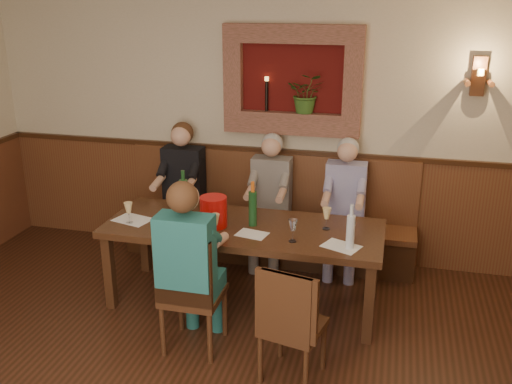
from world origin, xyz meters
TOP-DOWN VIEW (x-y plane):
  - room_shell at (0.00, 0.00)m, footprint 6.04×6.04m
  - wainscoting at (0.00, -0.00)m, footprint 6.02×6.02m
  - wall_niche at (0.24, 2.94)m, footprint 1.36×0.30m
  - wall_sconce at (1.90, 2.93)m, footprint 0.25×0.20m
  - dining_table at (0.00, 1.85)m, footprint 2.40×0.90m
  - bench at (0.00, 2.79)m, footprint 3.00×0.45m
  - chair_near_left at (-0.20, 1.09)m, footprint 0.44×0.44m
  - chair_near_right at (0.61, 0.90)m, footprint 0.49×0.49m
  - person_bench_left at (-0.90, 2.69)m, footprint 0.42×0.51m
  - person_bench_mid at (0.04, 2.69)m, footprint 0.39×0.48m
  - person_bench_right at (0.79, 2.69)m, footprint 0.39×0.48m
  - person_chair_front at (-0.20, 1.07)m, footprint 0.42×0.51m
  - spittoon_bucket at (-0.25, 1.78)m, footprint 0.25×0.25m
  - wine_bottle_green_a at (0.08, 1.88)m, footprint 0.09×0.09m
  - wine_bottle_green_b at (-0.59, 1.97)m, footprint 0.10×0.10m
  - water_bottle at (0.94, 1.61)m, footprint 0.09×0.09m
  - tasting_sheet_a at (-0.99, 1.74)m, footprint 0.37×0.30m
  - tasting_sheet_b at (0.12, 1.68)m, footprint 0.28×0.23m
  - tasting_sheet_c at (0.87, 1.62)m, footprint 0.34×0.30m
  - tasting_sheet_d at (-0.26, 1.57)m, footprint 0.30×0.25m
  - wine_glass_0 at (0.47, 1.63)m, footprint 0.08×0.08m
  - wine_glass_1 at (0.93, 1.68)m, footprint 0.08×0.08m
  - wine_glass_2 at (-0.53, 1.65)m, footprint 0.08×0.08m
  - wine_glass_3 at (-0.98, 1.66)m, footprint 0.08×0.08m
  - wine_glass_4 at (-0.69, 1.94)m, footprint 0.08×0.08m
  - wine_glass_5 at (-0.17, 1.59)m, footprint 0.08×0.08m
  - wine_glass_6 at (0.71, 1.95)m, footprint 0.08×0.08m
  - wine_glass_7 at (-0.34, 1.93)m, footprint 0.08×0.08m

SIDE VIEW (x-z plane):
  - chair_near_right at x=0.61m, z-range -0.19..0.73m
  - chair_near_left at x=-0.20m, z-range -0.21..0.79m
  - bench at x=0.00m, z-range -0.23..0.88m
  - person_bench_right at x=0.79m, z-range -0.12..1.23m
  - person_bench_mid at x=0.04m, z-range -0.12..1.23m
  - person_bench_left at x=-0.90m, z-range -0.12..1.29m
  - person_chair_front at x=-0.20m, z-range -0.12..1.29m
  - wainscoting at x=0.00m, z-range 0.01..1.16m
  - dining_table at x=0.00m, z-range 0.30..1.05m
  - tasting_sheet_a at x=-0.99m, z-range 0.75..0.75m
  - tasting_sheet_b at x=0.12m, z-range 0.75..0.75m
  - tasting_sheet_c at x=0.87m, z-range 0.75..0.75m
  - tasting_sheet_d at x=-0.26m, z-range 0.75..0.75m
  - wine_glass_0 at x=0.47m, z-range 0.75..0.94m
  - wine_glass_1 at x=0.93m, z-range 0.75..0.94m
  - wine_glass_2 at x=-0.53m, z-range 0.75..0.94m
  - wine_glass_3 at x=-0.98m, z-range 0.75..0.94m
  - wine_glass_4 at x=-0.69m, z-range 0.75..0.94m
  - wine_glass_5 at x=-0.17m, z-range 0.75..0.94m
  - wine_glass_6 at x=0.71m, z-range 0.75..0.94m
  - wine_glass_7 at x=-0.34m, z-range 0.75..0.94m
  - spittoon_bucket at x=-0.25m, z-range 0.75..1.02m
  - water_bottle at x=0.94m, z-range 0.71..1.08m
  - wine_bottle_green_a at x=0.08m, z-range 0.71..1.11m
  - wine_bottle_green_b at x=-0.59m, z-range 0.71..1.13m
  - wall_niche at x=0.24m, z-range 1.28..2.34m
  - room_shell at x=0.00m, z-range 0.48..3.30m
  - wall_sconce at x=1.90m, z-range 1.77..2.12m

